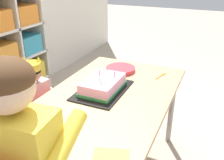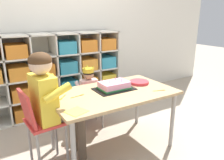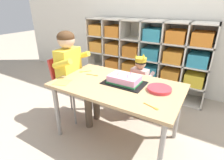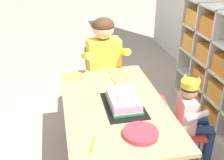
{
  "view_description": "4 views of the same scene",
  "coord_description": "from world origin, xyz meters",
  "px_view_note": "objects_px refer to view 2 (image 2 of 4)",
  "views": [
    {
      "loc": [
        -1.19,
        -0.56,
        1.35
      ],
      "look_at": [
        0.07,
        -0.0,
        0.72
      ],
      "focal_mm": 39.49,
      "sensor_mm": 36.0,
      "label": 1
    },
    {
      "loc": [
        -1.08,
        -1.74,
        1.39
      ],
      "look_at": [
        -0.01,
        0.01,
        0.76
      ],
      "focal_mm": 34.72,
      "sensor_mm": 36.0,
      "label": 2
    },
    {
      "loc": [
        0.75,
        -1.37,
        1.37
      ],
      "look_at": [
        -0.02,
        -0.07,
        0.71
      ],
      "focal_mm": 28.25,
      "sensor_mm": 36.0,
      "label": 3
    },
    {
      "loc": [
        1.68,
        -0.37,
        1.7
      ],
      "look_at": [
        -0.01,
        -0.01,
        0.82
      ],
      "focal_mm": 44.71,
      "sensor_mm": 36.0,
      "label": 4
    }
  ],
  "objects_px": {
    "adult_helper_seated": "(51,97)",
    "classroom_chair_adult_side": "(40,122)",
    "fork_scattered_mid_table": "(62,98)",
    "fork_near_cake_tray": "(78,96)",
    "child_with_crown": "(88,88)",
    "classroom_chair_blue": "(91,102)",
    "paper_plate_stack": "(139,82)",
    "activity_table": "(113,97)",
    "birthday_cake_on_tray": "(114,86)",
    "fork_at_table_front_edge": "(160,90)"
  },
  "relations": [
    {
      "from": "classroom_chair_blue",
      "to": "paper_plate_stack",
      "type": "bearing_deg",
      "value": 140.25
    },
    {
      "from": "fork_near_cake_tray",
      "to": "fork_at_table_front_edge",
      "type": "xyz_separation_m",
      "value": [
        0.78,
        -0.29,
        0.0
      ]
    },
    {
      "from": "child_with_crown",
      "to": "birthday_cake_on_tray",
      "type": "xyz_separation_m",
      "value": [
        0.04,
        -0.56,
        0.18
      ]
    },
    {
      "from": "activity_table",
      "to": "paper_plate_stack",
      "type": "distance_m",
      "value": 0.41
    },
    {
      "from": "adult_helper_seated",
      "to": "paper_plate_stack",
      "type": "distance_m",
      "value": 1.0
    },
    {
      "from": "classroom_chair_blue",
      "to": "fork_at_table_front_edge",
      "type": "xyz_separation_m",
      "value": [
        0.43,
        -0.74,
        0.3
      ]
    },
    {
      "from": "adult_helper_seated",
      "to": "fork_scattered_mid_table",
      "type": "xyz_separation_m",
      "value": [
        0.12,
        0.05,
        -0.05
      ]
    },
    {
      "from": "classroom_chair_blue",
      "to": "paper_plate_stack",
      "type": "relative_size",
      "value": 2.62
    },
    {
      "from": "adult_helper_seated",
      "to": "fork_near_cake_tray",
      "type": "relative_size",
      "value": 7.62
    },
    {
      "from": "classroom_chair_blue",
      "to": "classroom_chair_adult_side",
      "type": "height_order",
      "value": "classroom_chair_adult_side"
    },
    {
      "from": "birthday_cake_on_tray",
      "to": "fork_near_cake_tray",
      "type": "bearing_deg",
      "value": 178.26
    },
    {
      "from": "classroom_chair_blue",
      "to": "child_with_crown",
      "type": "bearing_deg",
      "value": -89.18
    },
    {
      "from": "child_with_crown",
      "to": "fork_near_cake_tray",
      "type": "relative_size",
      "value": 5.55
    },
    {
      "from": "classroom_chair_adult_side",
      "to": "paper_plate_stack",
      "type": "relative_size",
      "value": 3.6
    },
    {
      "from": "child_with_crown",
      "to": "paper_plate_stack",
      "type": "xyz_separation_m",
      "value": [
        0.38,
        -0.54,
        0.16
      ]
    },
    {
      "from": "fork_at_table_front_edge",
      "to": "classroom_chair_adult_side",
      "type": "bearing_deg",
      "value": 3.44
    },
    {
      "from": "adult_helper_seated",
      "to": "fork_at_table_front_edge",
      "type": "bearing_deg",
      "value": -109.97
    },
    {
      "from": "classroom_chair_adult_side",
      "to": "fork_scattered_mid_table",
      "type": "height_order",
      "value": "classroom_chair_adult_side"
    },
    {
      "from": "activity_table",
      "to": "fork_at_table_front_edge",
      "type": "distance_m",
      "value": 0.49
    },
    {
      "from": "classroom_chair_blue",
      "to": "fork_scattered_mid_table",
      "type": "xyz_separation_m",
      "value": [
        -0.49,
        -0.41,
        0.3
      ]
    },
    {
      "from": "paper_plate_stack",
      "to": "fork_near_cake_tray",
      "type": "distance_m",
      "value": 0.74
    },
    {
      "from": "birthday_cake_on_tray",
      "to": "activity_table",
      "type": "bearing_deg",
      "value": -131.71
    },
    {
      "from": "classroom_chair_blue",
      "to": "fork_near_cake_tray",
      "type": "bearing_deg",
      "value": 60.94
    },
    {
      "from": "classroom_chair_adult_side",
      "to": "adult_helper_seated",
      "type": "xyz_separation_m",
      "value": [
        0.12,
        0.01,
        0.2
      ]
    },
    {
      "from": "activity_table",
      "to": "fork_scattered_mid_table",
      "type": "bearing_deg",
      "value": 167.8
    },
    {
      "from": "fork_at_table_front_edge",
      "to": "adult_helper_seated",
      "type": "bearing_deg",
      "value": 1.47
    },
    {
      "from": "fork_near_cake_tray",
      "to": "fork_at_table_front_edge",
      "type": "distance_m",
      "value": 0.83
    },
    {
      "from": "child_with_crown",
      "to": "adult_helper_seated",
      "type": "height_order",
      "value": "adult_helper_seated"
    },
    {
      "from": "adult_helper_seated",
      "to": "classroom_chair_adult_side",
      "type": "bearing_deg",
      "value": 90.0
    },
    {
      "from": "adult_helper_seated",
      "to": "classroom_chair_blue",
      "type": "bearing_deg",
      "value": -57.5
    },
    {
      "from": "classroom_chair_adult_side",
      "to": "fork_near_cake_tray",
      "type": "relative_size",
      "value": 5.44
    },
    {
      "from": "classroom_chair_adult_side",
      "to": "fork_scattered_mid_table",
      "type": "bearing_deg",
      "value": -80.03
    },
    {
      "from": "fork_near_cake_tray",
      "to": "child_with_crown",
      "type": "bearing_deg",
      "value": -132.84
    },
    {
      "from": "paper_plate_stack",
      "to": "fork_scattered_mid_table",
      "type": "relative_size",
      "value": 1.9
    },
    {
      "from": "paper_plate_stack",
      "to": "fork_at_table_front_edge",
      "type": "distance_m",
      "value": 0.3
    },
    {
      "from": "fork_near_cake_tray",
      "to": "fork_at_table_front_edge",
      "type": "height_order",
      "value": "same"
    },
    {
      "from": "child_with_crown",
      "to": "classroom_chair_adult_side",
      "type": "bearing_deg",
      "value": 46.32
    },
    {
      "from": "activity_table",
      "to": "fork_near_cake_tray",
      "type": "bearing_deg",
      "value": 168.86
    },
    {
      "from": "classroom_chair_blue",
      "to": "birthday_cake_on_tray",
      "type": "height_order",
      "value": "birthday_cake_on_tray"
    },
    {
      "from": "classroom_chair_adult_side",
      "to": "child_with_crown",
      "type": "bearing_deg",
      "value": -57.04
    },
    {
      "from": "fork_near_cake_tray",
      "to": "fork_scattered_mid_table",
      "type": "relative_size",
      "value": 1.26
    },
    {
      "from": "adult_helper_seated",
      "to": "fork_scattered_mid_table",
      "type": "height_order",
      "value": "adult_helper_seated"
    },
    {
      "from": "paper_plate_stack",
      "to": "fork_scattered_mid_table",
      "type": "bearing_deg",
      "value": 178.11
    },
    {
      "from": "birthday_cake_on_tray",
      "to": "paper_plate_stack",
      "type": "height_order",
      "value": "birthday_cake_on_tray"
    },
    {
      "from": "birthday_cake_on_tray",
      "to": "fork_at_table_front_edge",
      "type": "relative_size",
      "value": 3.04
    },
    {
      "from": "paper_plate_stack",
      "to": "fork_near_cake_tray",
      "type": "height_order",
      "value": "paper_plate_stack"
    },
    {
      "from": "fork_scattered_mid_table",
      "to": "fork_near_cake_tray",
      "type": "bearing_deg",
      "value": -63.76
    },
    {
      "from": "fork_at_table_front_edge",
      "to": "activity_table",
      "type": "bearing_deg",
      "value": -11.17
    },
    {
      "from": "adult_helper_seated",
      "to": "fork_at_table_front_edge",
      "type": "xyz_separation_m",
      "value": [
        1.04,
        -0.28,
        -0.05
      ]
    },
    {
      "from": "fork_scattered_mid_table",
      "to": "birthday_cake_on_tray",
      "type": "bearing_deg",
      "value": -54.3
    }
  ]
}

